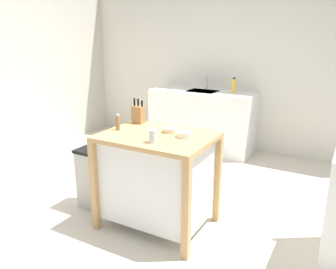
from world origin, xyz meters
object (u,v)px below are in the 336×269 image
bowl_ceramic_wide (185,134)px  pepper_grinder (118,122)px  drinking_cup (153,136)px  bottle_spray_cleaner (234,86)px  trash_bin (97,178)px  bowl_ceramic_small (170,130)px  knife_block (138,114)px  kitchen_island (157,176)px  sink_faucet (207,82)px

bowl_ceramic_wide → pepper_grinder: pepper_grinder is taller
drinking_cup → bottle_spray_cleaner: bottle_spray_cleaner is taller
trash_bin → bottle_spray_cleaner: (0.65, 2.30, 0.70)m
bowl_ceramic_small → trash_bin: (-0.79, -0.12, -0.59)m
knife_block → pepper_grinder: 0.31m
bowl_ceramic_small → drinking_cup: drinking_cup is taller
pepper_grinder → bottle_spray_cleaner: bearing=82.4°
knife_block → drinking_cup: knife_block is taller
pepper_grinder → trash_bin: 0.73m
bottle_spray_cleaner → kitchen_island: bearing=-87.9°
drinking_cup → bowl_ceramic_small: bearing=93.5°
pepper_grinder → trash_bin: pepper_grinder is taller
kitchen_island → bowl_ceramic_small: size_ratio=7.43×
bowl_ceramic_small → drinking_cup: 0.33m
kitchen_island → drinking_cup: bearing=-68.1°
sink_faucet → knife_block: bearing=-85.5°
bowl_ceramic_small → bowl_ceramic_wide: bearing=-18.7°
pepper_grinder → knife_block: bearing=85.5°
bowl_ceramic_small → pepper_grinder: (-0.46, -0.16, 0.05)m
kitchen_island → pepper_grinder: pepper_grinder is taller
bottle_spray_cleaner → pepper_grinder: bearing=-97.6°
kitchen_island → bottle_spray_cleaner: (-0.08, 2.30, 0.52)m
drinking_cup → pepper_grinder: (-0.48, 0.16, 0.02)m
pepper_grinder → sink_faucet: sink_faucet is taller
kitchen_island → sink_faucet: (-0.54, 2.39, 0.52)m
drinking_cup → pepper_grinder: size_ratio=0.69×
sink_faucet → bowl_ceramic_small: bearing=-75.2°
kitchen_island → trash_bin: 0.75m
knife_block → bottle_spray_cleaner: (0.29, 2.04, 0.04)m
knife_block → pepper_grinder: size_ratio=1.59×
kitchen_island → bowl_ceramic_wide: bearing=13.8°
kitchen_island → trash_bin: size_ratio=1.56×
bowl_ceramic_wide → knife_block: bearing=161.9°
kitchen_island → bowl_ceramic_wide: (0.25, 0.06, 0.42)m
knife_block → drinking_cup: 0.65m
bowl_ceramic_small → trash_bin: bearing=-171.0°
drinking_cup → bottle_spray_cleaner: size_ratio=0.48×
bowl_ceramic_small → bottle_spray_cleaner: bearing=93.8°
bowl_ceramic_small → bowl_ceramic_wide: (0.19, -0.06, 0.00)m
knife_block → drinking_cup: bearing=-45.8°
bowl_ceramic_wide → bottle_spray_cleaner: (-0.33, 2.24, 0.10)m
trash_bin → pepper_grinder: bearing=-6.8°
drinking_cup → bowl_ceramic_wide: bearing=57.8°
pepper_grinder → bottle_spray_cleaner: size_ratio=0.69×
bowl_ceramic_wide → bowl_ceramic_small: bearing=161.3°
kitchen_island → trash_bin: kitchen_island is taller
bowl_ceramic_wide → pepper_grinder: 0.65m
bottle_spray_cleaner → bowl_ceramic_wide: bearing=-81.6°
kitchen_island → drinking_cup: (0.08, -0.20, 0.44)m
kitchen_island → pepper_grinder: 0.61m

